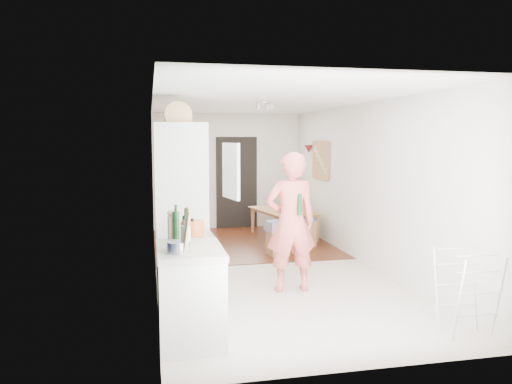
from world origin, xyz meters
name	(u,v)px	position (x,y,z in m)	size (l,w,h in m)	color
room_shell	(263,186)	(0.00, 0.00, 1.25)	(3.20, 7.00, 2.50)	silver
floor	(263,267)	(0.00, 0.00, 0.00)	(3.20, 7.00, 0.01)	silver
wood_floor_overlay	(241,243)	(0.00, 1.85, 0.01)	(3.20, 3.30, 0.01)	#5A2C17
sage_wall_panel	(156,148)	(-1.59, -2.00, 1.85)	(0.02, 3.00, 1.30)	gray
tile_splashback	(159,224)	(-1.59, -2.55, 1.15)	(0.02, 1.90, 0.50)	black
doorway_recess	(237,183)	(0.20, 3.48, 1.00)	(0.90, 0.04, 2.00)	black
base_cabinet	(190,297)	(-1.30, -2.55, 0.43)	(0.60, 0.90, 0.86)	silver
worktop	(190,250)	(-1.30, -2.55, 0.89)	(0.62, 0.92, 0.06)	beige
range_cooker	(185,275)	(-1.30, -1.80, 0.44)	(0.60, 0.60, 0.88)	silver
cooker_top	(184,235)	(-1.30, -1.80, 0.90)	(0.60, 0.60, 0.04)	#B0B0B3
fridge_housing	(181,207)	(-1.27, -0.78, 1.07)	(0.66, 0.66, 2.15)	silver
fridge_door	(231,171)	(-0.66, -1.08, 1.55)	(0.56, 0.04, 0.70)	silver
fridge_interior	(204,170)	(-0.96, -0.78, 1.55)	(0.02, 0.52, 0.66)	white
pinboard	(321,160)	(1.58, 1.90, 1.55)	(0.03, 0.90, 0.70)	tan
pinboard_frame	(320,160)	(1.57, 1.90, 1.55)	(0.01, 0.94, 0.74)	#AA6C48
wall_sconce	(309,149)	(1.54, 2.55, 1.75)	(0.18, 0.18, 0.16)	maroon
person	(291,210)	(0.09, -1.21, 1.05)	(0.77, 0.50, 2.11)	#EB6462
dining_table	(285,226)	(0.95, 2.21, 0.24)	(1.34, 0.75, 0.47)	#AA6C48
dining_chair	(301,219)	(1.02, 1.36, 0.51)	(0.43, 0.43, 1.02)	#AA6C48
stool	(278,244)	(0.42, 0.71, 0.21)	(0.31, 0.31, 0.41)	#AA6C48
grey_drape	(278,226)	(0.43, 0.73, 0.50)	(0.38, 0.38, 0.17)	slate
drying_rack	(467,293)	(1.38, -3.00, 0.43)	(0.44, 0.40, 0.87)	silver
bread_bin	(178,116)	(-1.29, -0.80, 2.25)	(0.36, 0.34, 0.19)	tan
red_casserole	(192,228)	(-1.22, -1.95, 1.00)	(0.26, 0.26, 0.15)	#DB5A2D
steel_pan	(179,247)	(-1.41, -2.78, 0.97)	(0.21, 0.21, 0.11)	#B0B0B3
held_bottle	(299,204)	(0.17, -1.31, 1.13)	(0.06, 0.06, 0.27)	#153B1C
bottle_a	(186,231)	(-1.33, -2.48, 1.07)	(0.07, 0.07, 0.29)	#153B1C
bottle_b	(176,225)	(-1.40, -2.15, 1.06)	(0.07, 0.07, 0.29)	#153B1C
bottle_c	(186,237)	(-1.34, -2.63, 1.03)	(0.09, 0.09, 0.22)	silver
pepper_mill_front	(177,225)	(-1.39, -2.02, 1.04)	(0.07, 0.07, 0.25)	tan
pepper_mill_back	(171,227)	(-1.46, -2.10, 1.04)	(0.06, 0.06, 0.23)	tan
chopping_boards	(186,230)	(-1.34, -2.71, 1.12)	(0.04, 0.29, 0.40)	tan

